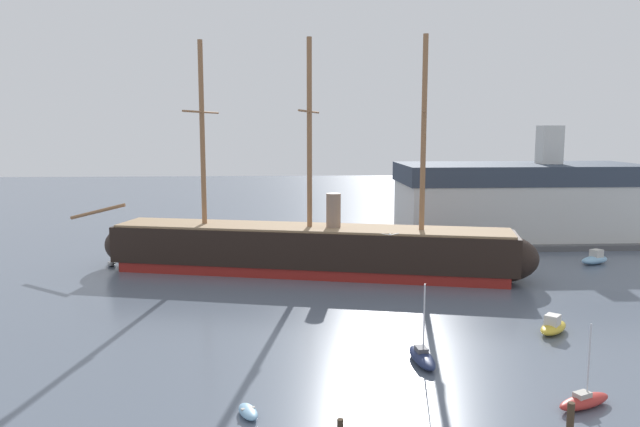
# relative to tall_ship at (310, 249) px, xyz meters

# --- Properties ---
(tall_ship) EXTENTS (57.24, 18.92, 27.96)m
(tall_ship) POSITION_rel_tall_ship_xyz_m (0.00, 0.00, 0.00)
(tall_ship) COLOR maroon
(tall_ship) RESTS_ON ground
(dinghy_foreground_left) EXTENTS (1.75, 2.54, 0.55)m
(dinghy_foreground_left) POSITION_rel_tall_ship_xyz_m (-5.43, -37.18, -2.77)
(dinghy_foreground_left) COLOR #7FB2D6
(dinghy_foreground_left) RESTS_ON ground
(sailboat_foreground_right) EXTENTS (4.36, 2.86, 5.48)m
(sailboat_foreground_right) POSITION_rel_tall_ship_xyz_m (15.82, -37.30, -2.59)
(sailboat_foreground_right) COLOR #B22D28
(sailboat_foreground_right) RESTS_ON ground
(sailboat_near_centre) EXTENTS (1.80, 4.87, 6.22)m
(sailboat_near_centre) POSITION_rel_tall_ship_xyz_m (7.20, -29.37, -2.52)
(sailboat_near_centre) COLOR #1E284C
(sailboat_near_centre) RESTS_ON ground
(motorboat_mid_right) EXTENTS (3.98, 4.09, 1.69)m
(motorboat_mid_right) POSITION_rel_tall_ship_xyz_m (20.04, -23.22, -2.45)
(motorboat_mid_right) COLOR gold
(motorboat_mid_right) RESTS_ON ground
(dinghy_far_left) EXTENTS (1.32, 2.41, 0.54)m
(dinghy_far_left) POSITION_rel_tall_ship_xyz_m (-25.24, 5.81, -2.77)
(dinghy_far_left) COLOR gray
(dinghy_far_left) RESTS_ON ground
(motorboat_far_right) EXTENTS (4.83, 3.63, 1.88)m
(motorboat_far_right) POSITION_rel_tall_ship_xyz_m (37.19, 2.97, -2.39)
(motorboat_far_right) COLOR #7FB2D6
(motorboat_far_right) RESTS_ON ground
(mooring_piling_right_pair) EXTENTS (0.42, 0.42, 1.87)m
(mooring_piling_right_pair) POSITION_rel_tall_ship_xyz_m (13.40, -40.49, -2.11)
(mooring_piling_right_pair) COLOR #423323
(mooring_piling_right_pair) RESTS_ON ground
(dockside_warehouse_right) EXTENTS (39.69, 18.40, 17.85)m
(dockside_warehouse_right) POSITION_rel_tall_ship_xyz_m (33.40, 20.11, 2.95)
(dockside_warehouse_right) COLOR #565659
(dockside_warehouse_right) RESTS_ON ground
(seagull_in_flight) EXTENTS (1.21, 0.41, 0.13)m
(seagull_in_flight) POSITION_rel_tall_ship_xyz_m (3.93, -33.31, 7.56)
(seagull_in_flight) COLOR silver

